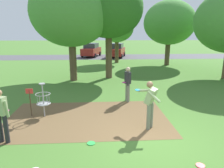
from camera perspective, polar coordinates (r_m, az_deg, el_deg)
The scene contains 15 objects.
ground_plane at distance 6.93m, azimuth 11.06°, elevation -14.74°, with size 160.00×160.00×0.00m, color #47752D.
dirt_tee_pad at distance 8.33m, azimuth -6.89°, elevation -9.35°, with size 6.34×3.76×0.01m, color brown.
disc_golf_basket at distance 8.62m, azimuth -19.03°, elevation -3.90°, with size 0.98×0.58×1.39m.
player_foreground_watching at distance 7.22m, azimuth 10.61°, elevation -4.91°, with size 0.73×1.02×1.71m.
player_throwing at distance 9.94m, azimuth 4.40°, elevation 0.52°, with size 0.43×0.49×1.71m.
player_waiting_left at distance 7.04m, azimuth -28.60°, elevation -7.16°, with size 0.50×0.44×1.71m.
frisbee_far_left at distance 6.57m, azimuth -5.86°, elevation -16.14°, with size 0.25×0.25×0.02m, color green.
frisbee_far_right at distance 6.07m, azimuth 23.46°, elevation -20.18°, with size 0.23×0.23×0.02m, color red.
tree_near_left at distance 22.76m, azimuth 1.36°, elevation 15.45°, with size 3.67×3.67×5.36m.
tree_mid_left at distance 21.83m, azimuth 15.75°, elevation 16.15°, with size 5.07×5.07×6.39m.
tree_mid_center at distance 14.46m, azimuth -11.47°, elevation 18.98°, with size 5.28×5.28×6.83m.
tree_mid_right at distance 15.06m, azimuth -0.96°, elevation 20.31°, with size 4.80×4.80×6.97m.
parking_lot_strip at distance 28.53m, azimuth -0.25°, elevation 7.64°, with size 36.00×6.00×0.01m, color #4C4C51.
parked_car_leftmost at distance 28.78m, azimuth -5.80°, elevation 9.46°, with size 2.80×4.52×1.84m.
parked_car_center_left at distance 27.98m, azimuth 1.29°, elevation 9.39°, with size 2.80×4.52×1.84m.
Camera 1 is at (-1.66, -5.84, 3.34)m, focal length 32.72 mm.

